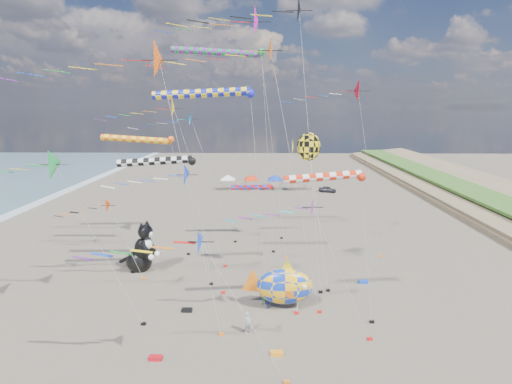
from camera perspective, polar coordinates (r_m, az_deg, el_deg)
The scene contains 31 objects.
ground at distance 29.09m, azimuth -2.40°, elevation -24.45°, with size 260.00×260.00×0.00m, color brown.
delta_kite_0 at distance 42.35m, azimuth -11.42°, elevation 11.31°, with size 11.70×2.17×18.35m.
delta_kite_1 at distance 24.24m, azimuth -9.89°, elevation -7.59°, with size 11.91×1.72×10.51m.
delta_kite_2 at distance 44.75m, azimuth -0.95°, elevation 22.76°, with size 15.56×3.27×27.49m.
delta_kite_3 at distance 33.06m, azimuth -25.72°, elevation 3.38°, with size 12.69×2.48×14.51m.
delta_kite_4 at distance 31.66m, azimuth 1.66°, elevation 18.88°, with size 11.90×2.03×22.48m.
delta_kite_5 at distance 36.10m, azimuth 3.18°, elevation 24.49°, with size 13.78×2.50×26.66m.
delta_kite_6 at distance 29.08m, azimuth -15.53°, elevation 17.25°, with size 14.65×2.71×21.78m.
delta_kite_7 at distance 50.41m, azimuth -9.16°, elevation 9.95°, with size 11.66×2.06×16.99m.
delta_kite_8 at distance 36.14m, azimuth -10.22°, elevation 2.20°, with size 9.73×2.11×12.61m.
delta_kite_9 at distance 28.55m, azimuth 6.58°, elevation -3.42°, with size 10.50×1.74×10.99m.
delta_kite_10 at distance 42.02m, azimuth -20.19°, elevation -2.12°, with size 7.18×1.62×8.76m.
delta_kite_11 at distance 45.81m, azimuth 14.06°, elevation 13.70°, with size 11.38×2.77×20.52m.
windsock_0 at distance 47.25m, azimuth -16.25°, elevation 7.16°, with size 9.54×0.75×14.12m.
windsock_1 at distance 37.06m, azimuth -7.12°, elevation 13.71°, with size 10.46×0.82×18.92m.
windsock_2 at distance 52.25m, azimuth -0.37°, elevation 0.65°, with size 6.93×0.68×7.39m.
windsock_3 at distance 46.64m, azimuth -5.06°, elevation 19.18°, with size 11.56×0.81×23.64m.
windsock_4 at distance 38.39m, azimuth -13.65°, elevation 4.19°, with size 8.60×0.75×12.73m.
windsock_5 at distance 30.72m, azimuth 10.10°, elevation 1.98°, with size 7.62×0.66×12.46m.
angelfish_kite at distance 37.95m, azimuth 7.25°, elevation 6.27°, with size 3.74×3.02×14.98m.
cat_inflatable at distance 44.67m, azimuth -16.10°, elevation -7.38°, with size 4.18×2.09×5.64m, color black, non-canonical shape.
fish_inflatable at distance 35.65m, azimuth 4.00°, elevation -13.28°, with size 6.55×2.69×4.56m.
person_adult at distance 32.70m, azimuth -1.17°, elevation -18.15°, with size 0.62×0.41×1.71m, color #92909E.
child_green at distance 36.78m, azimuth 1.26°, elevation -15.04°, with size 0.54×0.42×1.12m, color #1D8A42.
child_blue at distance 36.26m, azimuth 1.67°, elevation -15.54°, with size 0.60×0.25×1.03m, color #1C2697.
kite_bag_0 at distance 30.62m, azimuth 3.02°, elevation -22.03°, with size 0.90×0.44×0.30m, color orange.
kite_bag_1 at distance 42.38m, azimuth 15.08°, elevation -12.28°, with size 0.90×0.44×0.30m, color blue.
kite_bag_2 at distance 30.95m, azimuth -14.15°, elevation -22.00°, with size 0.90×0.44×0.30m, color red.
kite_bag_3 at distance 36.38m, azimuth -9.85°, elevation -16.28°, with size 0.90×0.44×0.30m, color black.
tent_row at distance 84.54m, azimuth 1.04°, elevation 2.37°, with size 19.20×4.20×3.80m.
parked_car at distance 84.11m, azimuth 10.18°, elevation 0.37°, with size 1.44×3.57×1.22m, color #26262D.
Camera 1 is at (1.55, -23.35, 17.28)m, focal length 28.00 mm.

